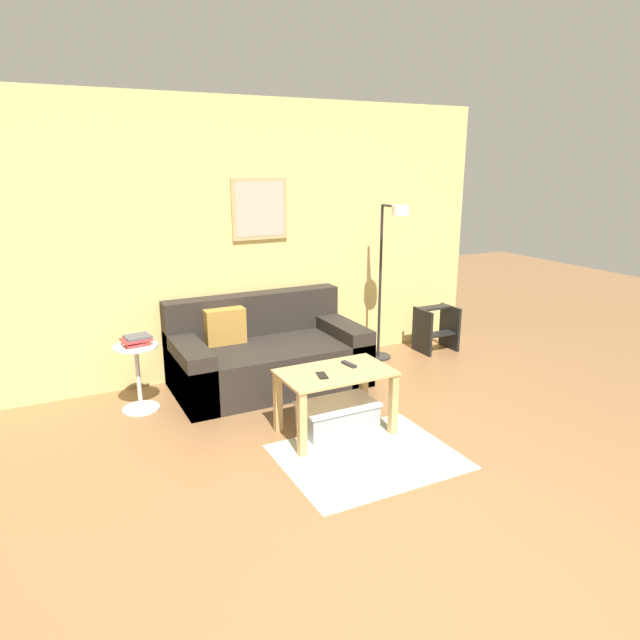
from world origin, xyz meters
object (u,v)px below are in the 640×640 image
couch (266,356)px  remote_control (349,364)px  cell_phone (322,375)px  book_stack (136,340)px  step_stool (436,328)px  coffee_table (335,385)px  storage_bin (337,416)px  side_table (138,371)px  floor_lamp (389,270)px

couch → remote_control: 1.14m
remote_control → cell_phone: bearing=-168.2°
book_stack → step_stool: 3.15m
coffee_table → book_stack: (-1.23, 1.10, 0.22)m
storage_bin → remote_control: size_ratio=3.96×
side_table → book_stack: book_stack is taller
cell_phone → side_table: bearing=147.0°
floor_lamp → side_table: (-2.46, -0.06, -0.62)m
storage_bin → step_stool: 2.21m
coffee_table → remote_control: bearing=22.4°
storage_bin → cell_phone: 0.43m
storage_bin → floor_lamp: floor_lamp is taller
side_table → step_stool: 3.14m
book_stack → coffee_table: bearing=-41.8°
book_stack → cell_phone: 1.59m
coffee_table → step_stool: bearing=32.7°
couch → floor_lamp: bearing=0.3°
side_table → book_stack: bearing=44.7°
floor_lamp → cell_phone: size_ratio=11.36×
couch → storage_bin: size_ratio=2.86×
coffee_table → book_stack: size_ratio=3.42×
remote_control → floor_lamp: bearing=37.4°
side_table → couch: bearing=2.8°
storage_bin → floor_lamp: size_ratio=0.37×
coffee_table → step_stool: 2.26m
couch → cell_phone: bearing=-91.7°
couch → cell_phone: (-0.04, -1.19, 0.22)m
couch → side_table: 1.15m
coffee_table → remote_control: remote_control is taller
floor_lamp → step_stool: 0.98m
step_stool → floor_lamp: bearing=-174.6°
couch → storage_bin: couch is taller
book_stack → remote_control: book_stack is taller
couch → floor_lamp: (1.31, 0.01, 0.69)m
floor_lamp → book_stack: 2.47m
coffee_table → book_stack: bearing=138.2°
floor_lamp → book_stack: floor_lamp is taller
couch → remote_control: bearing=-77.2°
book_stack → storage_bin: bearing=-40.0°
floor_lamp → cell_phone: floor_lamp is taller
couch → storage_bin: 1.13m
storage_bin → cell_phone: cell_phone is taller
couch → floor_lamp: size_ratio=1.07×
coffee_table → storage_bin: size_ratio=1.40×
side_table → book_stack: 0.26m
storage_bin → book_stack: (-1.27, 1.07, 0.49)m
couch → book_stack: bearing=-177.8°
coffee_table → cell_phone: bearing=-162.5°
floor_lamp → book_stack: (-2.45, -0.05, -0.36)m
cell_phone → step_stool: size_ratio=0.29×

